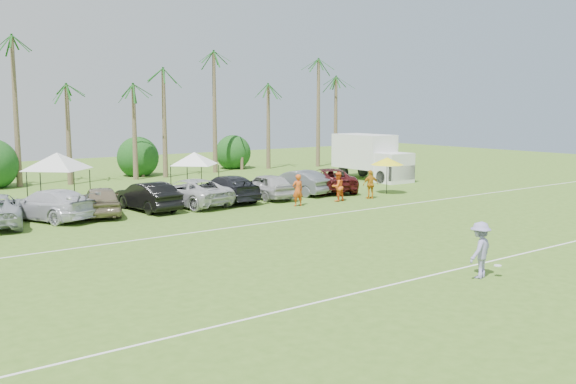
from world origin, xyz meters
TOP-DOWN VIEW (x-y plane):
  - ground at (0.00, 0.00)m, footprint 120.00×120.00m
  - field_lines at (0.00, 8.00)m, footprint 80.00×12.10m
  - palm_tree_4 at (-4.00, 38.00)m, footprint 2.40×2.40m
  - palm_tree_5 at (0.00, 38.00)m, footprint 2.40×2.40m
  - palm_tree_6 at (4.00, 38.00)m, footprint 2.40×2.40m
  - palm_tree_7 at (8.00, 38.00)m, footprint 2.40×2.40m
  - palm_tree_8 at (13.00, 38.00)m, footprint 2.40×2.40m
  - palm_tree_9 at (18.00, 38.00)m, footprint 2.40×2.40m
  - palm_tree_10 at (23.00, 38.00)m, footprint 2.40×2.40m
  - palm_tree_11 at (27.00, 38.00)m, footprint 2.40×2.40m
  - bush_tree_2 at (6.00, 39.00)m, footprint 4.00×4.00m
  - bush_tree_3 at (16.00, 39.00)m, footprint 4.00×4.00m
  - sideline_player_a at (6.75, 17.48)m, footprint 0.76×0.55m
  - sideline_player_b at (9.95, 17.49)m, footprint 0.93×0.74m
  - sideline_player_c at (12.41, 17.05)m, footprint 1.18×0.73m
  - box_truck at (20.10, 24.90)m, footprint 2.90×7.15m
  - canopy_tent_left at (-4.40, 27.32)m, footprint 4.53×4.53m
  - canopy_tent_right at (5.41, 27.84)m, footprint 3.91×3.91m
  - market_umbrella at (14.87, 18.01)m, footprint 2.26×2.26m
  - frisbee_player at (1.91, 0.80)m, footprint 1.44×1.04m
  - parked_car_3 at (-6.70, 21.57)m, footprint 4.37×6.13m
  - parked_car_4 at (-3.95, 21.35)m, footprint 3.28×5.19m
  - parked_car_5 at (-1.19, 21.34)m, footprint 2.15×5.13m
  - parked_car_6 at (1.56, 21.47)m, footprint 3.69×6.30m
  - parked_car_7 at (4.31, 21.68)m, footprint 2.48×5.74m
  - parked_car_8 at (7.06, 21.16)m, footprint 2.23×4.94m
  - parked_car_9 at (9.82, 21.53)m, footprint 2.62×5.23m
  - parked_car_10 at (12.57, 21.44)m, footprint 4.87×6.53m

SIDE VIEW (x-z plane):
  - ground at x=0.00m, z-range 0.00..0.00m
  - field_lines at x=0.00m, z-range 0.00..0.01m
  - parked_car_3 at x=-6.70m, z-range 0.00..1.65m
  - parked_car_4 at x=-3.95m, z-range 0.00..1.65m
  - parked_car_5 at x=-1.19m, z-range 0.00..1.65m
  - parked_car_6 at x=1.56m, z-range 0.00..1.65m
  - parked_car_7 at x=4.31m, z-range 0.00..1.65m
  - parked_car_8 at x=7.06m, z-range 0.00..1.65m
  - parked_car_9 at x=9.82m, z-range 0.00..1.65m
  - parked_car_10 at x=12.57m, z-range 0.00..1.65m
  - sideline_player_b at x=9.95m, z-range 0.00..1.87m
  - sideline_player_c at x=12.41m, z-range 0.00..1.87m
  - sideline_player_a at x=6.75m, z-range 0.00..1.92m
  - frisbee_player at x=1.91m, z-range 0.00..1.99m
  - bush_tree_2 at x=6.00m, z-range -0.20..3.80m
  - bush_tree_3 at x=16.00m, z-range -0.20..3.80m
  - box_truck at x=20.10m, z-range 0.13..3.78m
  - market_umbrella at x=14.87m, z-range 1.00..3.51m
  - canopy_tent_right at x=5.41m, z-range 1.13..4.30m
  - canopy_tent_left at x=-4.40m, z-range 1.31..4.98m
  - palm_tree_4 at x=-4.00m, z-range 3.03..11.93m
  - palm_tree_8 at x=13.00m, z-range 3.03..11.93m
  - palm_tree_5 at x=0.00m, z-range 3.40..13.30m
  - palm_tree_9 at x=18.00m, z-range 3.40..13.30m
  - palm_tree_6 at x=4.00m, z-range 3.76..14.66m
  - palm_tree_10 at x=23.00m, z-range 3.76..14.66m
  - palm_tree_7 at x=8.00m, z-range 4.11..16.01m
  - palm_tree_11 at x=27.00m, z-range 4.11..16.01m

